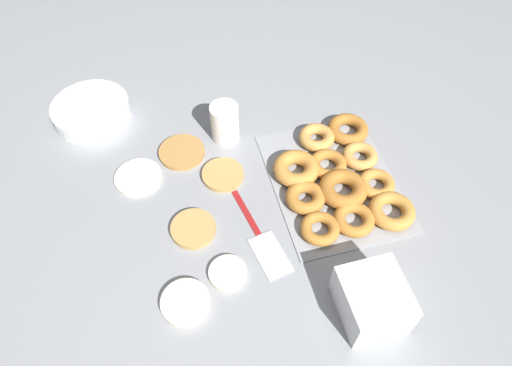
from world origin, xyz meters
The scene contains 12 objects.
ground_plane centered at (0.00, 0.00, 0.00)m, with size 3.00×3.00×0.00m, color gray.
pancake_0 centered at (-0.08, 0.10, 0.01)m, with size 0.10×0.10×0.01m, color tan.
pancake_1 centered at (0.10, 0.20, 0.01)m, with size 0.11×0.11×0.01m, color silver.
pancake_2 centered at (0.16, 0.09, 0.01)m, with size 0.12×0.12×0.01m, color #B27F42.
pancake_3 centered at (-0.25, 0.14, 0.01)m, with size 0.10×0.10×0.02m, color beige.
pancake_4 centered at (0.06, 0.00, 0.01)m, with size 0.10×0.10×0.01m, color tan.
pancake_5 centered at (-0.20, 0.05, 0.01)m, with size 0.08×0.08×0.01m, color beige.
donut_tray centered at (-0.03, -0.26, 0.02)m, with size 0.38×0.29×0.04m.
batter_bowl centered at (0.35, 0.30, 0.02)m, with size 0.21×0.21×0.05m.
container_stack centered at (-0.35, -0.21, 0.05)m, with size 0.13×0.12×0.09m.
paper_cup centered at (0.19, -0.04, 0.05)m, with size 0.07×0.07×0.10m.
spatula centered at (-0.16, -0.05, 0.00)m, with size 0.25×0.08×0.01m.
Camera 1 is at (-0.64, 0.10, 0.88)m, focal length 32.00 mm.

